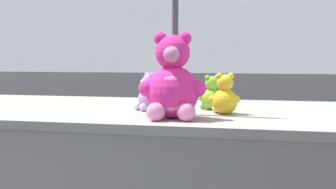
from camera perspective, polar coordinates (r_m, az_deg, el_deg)
The scene contains 7 objects.
sidewalk at distance 8.97m, azimuth -4.24°, elevation -2.11°, with size 28.00×4.40×0.15m, color #9E9B93.
sign_pole at distance 7.90m, azimuth 0.89°, elevation 9.88°, with size 0.56×0.11×3.20m.
plush_pink_large at distance 7.28m, azimuth 0.55°, elevation 1.29°, with size 1.05×0.95×1.37m.
plush_lime at distance 8.63m, azimuth 5.38°, elevation -0.16°, with size 0.45×0.47×0.65m.
plush_lavender at distance 8.47m, azimuth -2.40°, elevation -0.09°, with size 0.50×0.50×0.70m.
plush_yellow at distance 7.97m, azimuth 6.99°, elevation -0.38°, with size 0.53×0.50×0.71m.
plush_teal at distance 8.67m, azimuth 0.91°, elevation -0.42°, with size 0.36×0.41×0.53m.
Camera 1 is at (2.74, -3.27, 1.11)m, focal length 49.46 mm.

